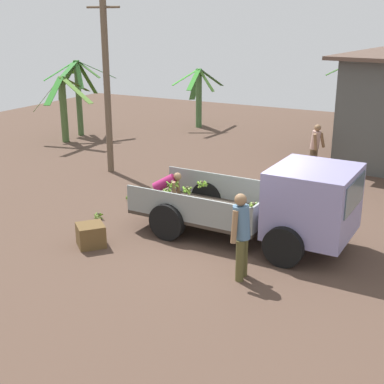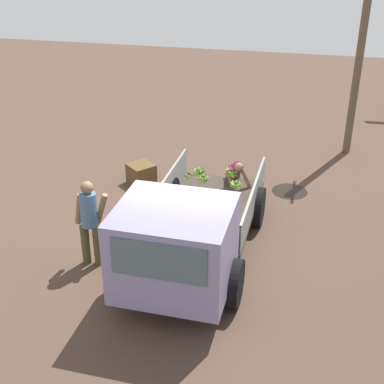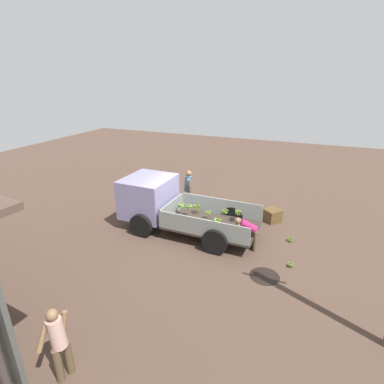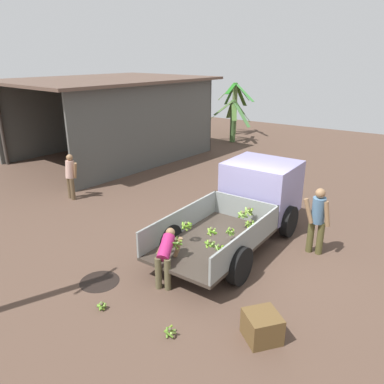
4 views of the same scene
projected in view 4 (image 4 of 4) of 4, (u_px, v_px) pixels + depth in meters
ground at (238, 247)px, 9.69m from camera, size 36.00×36.00×0.00m
mud_patch_0 at (100, 281)px, 8.21m from camera, size 0.87×0.87×0.01m
cargo_truck at (253, 197)px, 10.31m from camera, size 5.05×2.28×1.88m
warehouse_shed at (117, 101)px, 17.64m from camera, size 9.58×7.46×3.68m
banana_palm_1 at (233, 120)px, 20.93m from camera, size 2.41×2.41×2.33m
banana_palm_2 at (235, 107)px, 22.86m from camera, size 2.39×2.51×3.10m
person_foreground_visitor at (317, 218)px, 9.07m from camera, size 0.40×0.67×1.73m
person_worker_loading at (166, 254)px, 7.94m from camera, size 0.77×0.71×1.15m
person_bystander_near_shed at (71, 174)px, 12.66m from camera, size 0.46×0.66×1.56m
banana_bunch_on_ground_0 at (102, 306)px, 7.29m from camera, size 0.17×0.17×0.15m
banana_bunch_on_ground_1 at (170, 331)px, 6.59m from camera, size 0.23×0.23×0.19m
wooden_crate_0 at (262, 327)px, 6.49m from camera, size 0.81×0.81×0.50m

